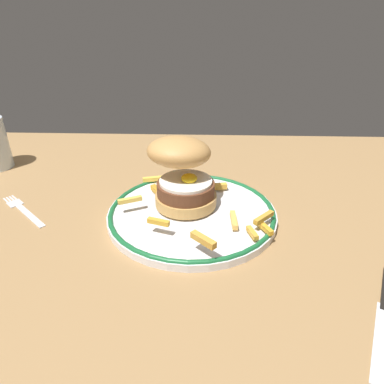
# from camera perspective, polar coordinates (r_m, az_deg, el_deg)

# --- Properties ---
(ground_plane) EXTENTS (1.36, 0.88, 0.04)m
(ground_plane) POSITION_cam_1_polar(r_m,az_deg,el_deg) (0.56, -6.06, -6.27)
(ground_plane) COLOR #977247
(dinner_plate) EXTENTS (0.27, 0.27, 0.02)m
(dinner_plate) POSITION_cam_1_polar(r_m,az_deg,el_deg) (0.55, 0.00, -3.50)
(dinner_plate) COLOR silver
(dinner_plate) RESTS_ON ground_plane
(burger) EXTENTS (0.14, 0.14, 0.11)m
(burger) POSITION_cam_1_polar(r_m,az_deg,el_deg) (0.54, -1.71, 3.77)
(burger) COLOR tan
(burger) RESTS_ON dinner_plate
(fries_pile) EXTENTS (0.24, 0.26, 0.03)m
(fries_pile) POSITION_cam_1_polar(r_m,az_deg,el_deg) (0.54, 1.22, -1.98)
(fries_pile) COLOR #ECAE4E
(fries_pile) RESTS_ON dinner_plate
(fork) EXTENTS (0.12, 0.11, 0.00)m
(fork) POSITION_cam_1_polar(r_m,az_deg,el_deg) (0.63, -27.14, -2.72)
(fork) COLOR silver
(fork) RESTS_ON ground_plane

